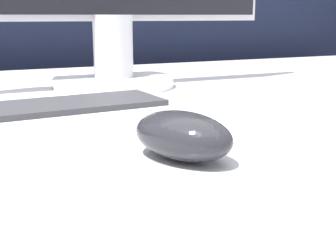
% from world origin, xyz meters
% --- Properties ---
extents(partition_panel, '(5.00, 0.03, 1.01)m').
position_xyz_m(partition_panel, '(0.00, 0.70, 0.51)').
color(partition_panel, black).
rests_on(partition_panel, ground_plane).
extents(computer_mouse_near, '(0.10, 0.13, 0.05)m').
position_xyz_m(computer_mouse_near, '(-0.04, -0.31, 0.77)').
color(computer_mouse_near, '#232328').
rests_on(computer_mouse_near, desk).
extents(keyboard, '(0.41, 0.15, 0.02)m').
position_xyz_m(keyboard, '(-0.16, -0.08, 0.76)').
color(keyboard, silver).
rests_on(keyboard, desk).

